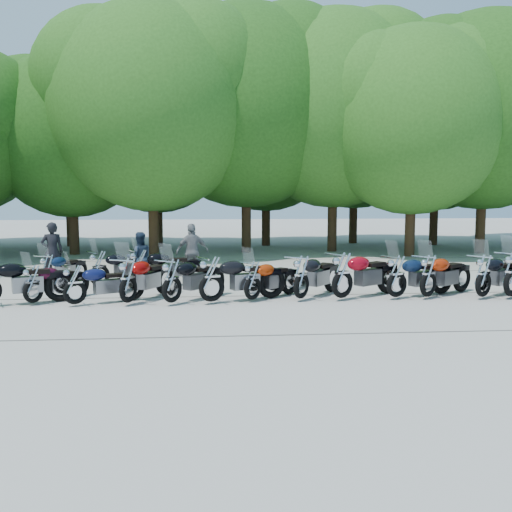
{
  "coord_description": "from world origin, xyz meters",
  "views": [
    {
      "loc": [
        -1.38,
        -14.61,
        2.88
      ],
      "look_at": [
        0.0,
        1.5,
        1.1
      ],
      "focal_mm": 42.0,
      "sensor_mm": 36.0,
      "label": 1
    }
  ],
  "objects": [
    {
      "name": "motorcycle_7",
      "position": [
        1.11,
        0.65,
        0.67
      ],
      "size": [
        2.08,
        2.29,
        1.34
      ],
      "primitive_type": null,
      "rotation": [
        0.0,
        0.0,
        2.45
      ],
      "color": "black",
      "rests_on": "ground"
    },
    {
      "name": "motorcycle_6",
      "position": [
        -0.16,
        0.63,
        0.6
      ],
      "size": [
        1.99,
        1.93,
        1.2
      ],
      "primitive_type": null,
      "rotation": [
        0.0,
        0.0,
        2.33
      ],
      "color": "#9F2805",
      "rests_on": "ground"
    },
    {
      "name": "motorcycle_14",
      "position": [
        -4.49,
        3.21,
        0.62
      ],
      "size": [
        2.19,
        1.82,
        1.25
      ],
      "primitive_type": null,
      "rotation": [
        0.0,
        0.0,
        2.19
      ],
      "color": "black",
      "rests_on": "ground"
    },
    {
      "name": "tree_12",
      "position": [
        1.8,
        16.47,
        5.72
      ],
      "size": [
        7.88,
        7.88,
        9.67
      ],
      "color": "#3A2614",
      "rests_on": "ground"
    },
    {
      "name": "tree_14",
      "position": [
        10.68,
        16.09,
        5.83
      ],
      "size": [
        8.02,
        8.02,
        9.84
      ],
      "color": "#3A2614",
      "rests_on": "ground"
    },
    {
      "name": "motorcycle_2",
      "position": [
        -4.61,
        0.38,
        0.59
      ],
      "size": [
        2.13,
        1.52,
        1.17
      ],
      "primitive_type": null,
      "rotation": [
        0.0,
        0.0,
        2.06
      ],
      "color": "#0E1440",
      "rests_on": "ground"
    },
    {
      "name": "ground",
      "position": [
        0.0,
        0.0,
        0.0
      ],
      "size": [
        90.0,
        90.0,
        0.0
      ],
      "primitive_type": "plane",
      "color": "#9E9A8F",
      "rests_on": "ground"
    },
    {
      "name": "tree_5",
      "position": [
        4.61,
        13.2,
        6.57
      ],
      "size": [
        9.04,
        9.04,
        11.1
      ],
      "color": "#3A2614",
      "rests_on": "ground"
    },
    {
      "name": "tree_13",
      "position": [
        6.69,
        17.47,
        6.04
      ],
      "size": [
        8.31,
        8.31,
        10.2
      ],
      "color": "#3A2614",
      "rests_on": "ground"
    },
    {
      "name": "tree_11",
      "position": [
        -3.76,
        16.43,
        5.49
      ],
      "size": [
        7.56,
        7.56,
        9.28
      ],
      "color": "#3A2614",
      "rests_on": "ground"
    },
    {
      "name": "motorcycle_5",
      "position": [
        -1.22,
        0.39,
        0.69
      ],
      "size": [
        2.54,
        1.68,
        1.38
      ],
      "primitive_type": null,
      "rotation": [
        0.0,
        0.0,
        1.99
      ],
      "color": "black",
      "rests_on": "ground"
    },
    {
      "name": "motorcycle_12",
      "position": [
        6.73,
        0.46,
        0.72
      ],
      "size": [
        2.53,
        2.07,
        1.43
      ],
      "primitive_type": null,
      "rotation": [
        0.0,
        0.0,
        2.17
      ],
      "color": "maroon",
      "rests_on": "ground"
    },
    {
      "name": "tree_2",
      "position": [
        -7.25,
        12.84,
        5.31
      ],
      "size": [
        7.31,
        7.31,
        8.97
      ],
      "color": "#3A2614",
      "rests_on": "ground"
    },
    {
      "name": "rider_2",
      "position": [
        -1.79,
        4.64,
        0.91
      ],
      "size": [
        1.15,
        0.73,
        1.82
      ],
      "primitive_type": "imported",
      "rotation": [
        0.0,
        0.0,
        3.43
      ],
      "color": "gray",
      "rests_on": "ground"
    },
    {
      "name": "tree_6",
      "position": [
        7.55,
        10.82,
        5.81
      ],
      "size": [
        8.0,
        8.0,
        9.82
      ],
      "color": "#3A2614",
      "rests_on": "ground"
    },
    {
      "name": "rider_0",
      "position": [
        -6.24,
        4.82,
        0.94
      ],
      "size": [
        0.78,
        0.62,
        1.88
      ],
      "primitive_type": "imported",
      "rotation": [
        0.0,
        0.0,
        3.42
      ],
      "color": "black",
      "rests_on": "ground"
    },
    {
      "name": "motorcycle_8",
      "position": [
        2.19,
        0.61,
        0.72
      ],
      "size": [
        2.55,
        2.02,
        1.43
      ],
      "primitive_type": null,
      "rotation": [
        0.0,
        0.0,
        2.14
      ],
      "color": "#970513",
      "rests_on": "ground"
    },
    {
      "name": "tree_7",
      "position": [
        11.2,
        11.78,
        6.39
      ],
      "size": [
        8.79,
        8.79,
        10.79
      ],
      "color": "#3A2614",
      "rests_on": "ground"
    },
    {
      "name": "motorcycle_4",
      "position": [
        -2.22,
        0.36,
        0.66
      ],
      "size": [
        2.06,
        2.24,
        1.32
      ],
      "primitive_type": null,
      "rotation": [
        0.0,
        0.0,
        2.44
      ],
      "color": "black",
      "rests_on": "ground"
    },
    {
      "name": "tree_10",
      "position": [
        -8.29,
        16.97,
        5.66
      ],
      "size": [
        7.78,
        7.78,
        9.55
      ],
      "color": "#3A2614",
      "rests_on": "ground"
    },
    {
      "name": "motorcycle_9",
      "position": [
        3.66,
        0.64,
        0.66
      ],
      "size": [
        2.43,
        1.66,
        1.33
      ],
      "primitive_type": null,
      "rotation": [
        0.0,
        0.0,
        2.02
      ],
      "color": "#0B1934",
      "rests_on": "ground"
    },
    {
      "name": "rider_1",
      "position": [
        -3.4,
        3.92,
        0.8
      ],
      "size": [
        0.89,
        0.76,
        1.61
      ],
      "primitive_type": "imported",
      "rotation": [
        0.0,
        0.0,
        3.36
      ],
      "color": "#202E43",
      "rests_on": "ground"
    },
    {
      "name": "motorcycle_13",
      "position": [
        -5.96,
        3.12,
        0.58
      ],
      "size": [
        1.45,
        2.11,
        1.15
      ],
      "primitive_type": null,
      "rotation": [
        0.0,
        0.0,
        2.69
      ],
      "color": "#0D1D3B",
      "rests_on": "ground"
    },
    {
      "name": "motorcycle_15",
      "position": [
        -3.29,
        3.09,
        0.65
      ],
      "size": [
        2.4,
        1.49,
        1.3
      ],
      "primitive_type": null,
      "rotation": [
        0.0,
        0.0,
        1.94
      ],
      "color": "black",
      "rests_on": "ground"
    },
    {
      "name": "motorcycle_1",
      "position": [
        -5.7,
        0.66,
        0.57
      ],
      "size": [
        1.72,
        1.98,
        1.14
      ],
      "primitive_type": null,
      "rotation": [
        0.0,
        0.0,
        2.49
      ],
      "color": "#36071B",
      "rests_on": "ground"
    },
    {
      "name": "tree_3",
      "position": [
        -3.57,
        11.24,
        6.32
      ],
      "size": [
        8.7,
        8.7,
        10.67
      ],
      "color": "#3A2614",
      "rests_on": "ground"
    },
    {
      "name": "motorcycle_3",
      "position": [
        -3.31,
        0.44,
        0.67
      ],
      "size": [
        1.76,
        2.45,
        1.35
      ],
      "primitive_type": null,
      "rotation": [
        0.0,
        0.0,
        2.65
      ],
      "color": "#910605",
      "rests_on": "ground"
    },
    {
      "name": "tree_4",
      "position": [
        0.54,
        13.09,
        6.64
      ],
      "size": [
        9.13,
        9.13,
        11.2
      ],
      "color": "#3A2614",
      "rests_on": "ground"
    },
    {
      "name": "motorcycle_10",
      "position": [
        4.51,
        0.63,
        0.67
      ],
      "size": [
        2.33,
        1.98,
        1.33
      ],
      "primitive_type": null,
      "rotation": [
        0.0,
        0.0,
        2.21
      ],
      "color": "#A02105",
      "rests_on": "ground"
    },
    {
      "name": "motorcycle_11",
      "position": [
        5.96,
        0.49,
        0.67
      ],
      "size": [
        2.36,
        1.96,
        1.35
      ],
      "primitive_type": null,
      "rotation": [
        0.0,
        0.0,
        2.18
      ],
      "color": "black",
      "rests_on": "ground"
    }
  ]
}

